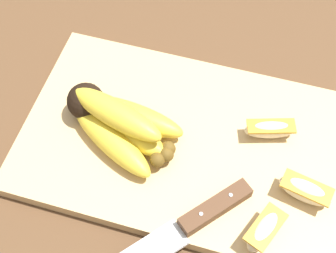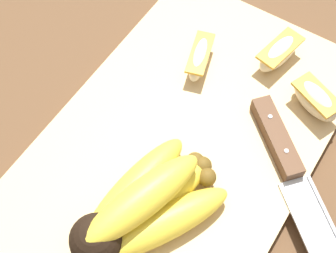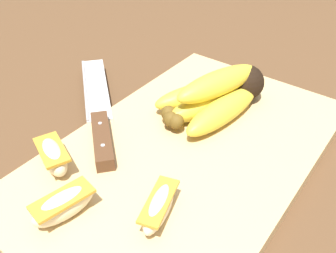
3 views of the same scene
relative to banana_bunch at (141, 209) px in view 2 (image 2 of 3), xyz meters
name	(u,v)px [view 2 (image 2 of 3)]	position (x,y,z in m)	size (l,w,h in m)	color
ground_plane	(158,155)	(-0.08, -0.03, -0.04)	(6.00, 6.00, 0.00)	brown
cutting_board	(180,146)	(-0.10, -0.01, -0.03)	(0.45, 0.28, 0.02)	tan
banana_bunch	(141,209)	(0.00, 0.00, 0.00)	(0.17, 0.12, 0.06)	black
chefs_knife	(294,177)	(-0.12, 0.11, -0.02)	(0.20, 0.23, 0.02)	silver
apple_wedge_near	(279,53)	(-0.26, 0.03, -0.01)	(0.07, 0.04, 0.03)	beige
apple_wedge_middle	(315,100)	(-0.22, 0.09, -0.01)	(0.05, 0.07, 0.03)	beige
apple_wedge_far	(200,57)	(-0.20, -0.05, -0.01)	(0.07, 0.04, 0.03)	beige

